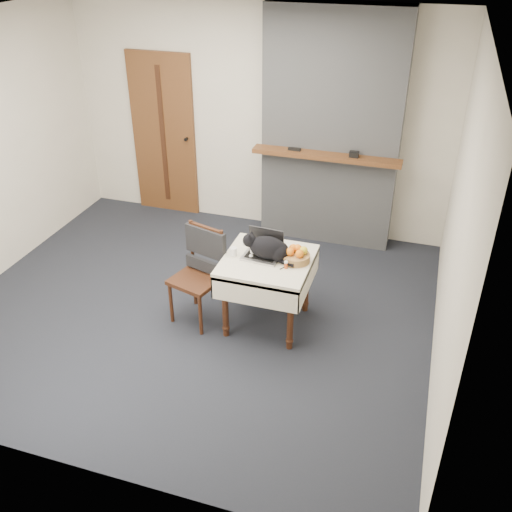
# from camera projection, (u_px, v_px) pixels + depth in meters

# --- Properties ---
(ground) EXTENTS (4.50, 4.50, 0.00)m
(ground) POSITION_uv_depth(u_px,v_px,m) (196.00, 308.00, 5.61)
(ground) COLOR black
(ground) RESTS_ON ground
(room_shell) EXTENTS (4.52, 4.01, 2.61)m
(room_shell) POSITION_uv_depth(u_px,v_px,m) (205.00, 119.00, 5.09)
(room_shell) COLOR beige
(room_shell) RESTS_ON ground
(door) EXTENTS (0.82, 0.10, 2.00)m
(door) POSITION_uv_depth(u_px,v_px,m) (164.00, 135.00, 7.03)
(door) COLOR brown
(door) RESTS_ON ground
(chimney) EXTENTS (1.62, 0.48, 2.60)m
(chimney) POSITION_uv_depth(u_px,v_px,m) (331.00, 132.00, 6.23)
(chimney) COLOR gray
(chimney) RESTS_ON ground
(side_table) EXTENTS (0.78, 0.78, 0.70)m
(side_table) POSITION_uv_depth(u_px,v_px,m) (267.00, 270.00, 5.12)
(side_table) COLOR #391D0F
(side_table) RESTS_ON ground
(laptop) EXTENTS (0.34, 0.30, 0.24)m
(laptop) POSITION_uv_depth(u_px,v_px,m) (263.00, 249.00, 5.09)
(laptop) COLOR #B7B7BC
(laptop) RESTS_ON side_table
(cat) EXTENTS (0.50, 0.21, 0.24)m
(cat) POSITION_uv_depth(u_px,v_px,m) (269.00, 248.00, 5.01)
(cat) COLOR black
(cat) RESTS_ON side_table
(cream_jar) EXTENTS (0.07, 0.07, 0.08)m
(cream_jar) POSITION_uv_depth(u_px,v_px,m) (233.00, 251.00, 5.09)
(cream_jar) COLOR white
(cream_jar) RESTS_ON side_table
(pill_bottle) EXTENTS (0.03, 0.03, 0.07)m
(pill_bottle) POSITION_uv_depth(u_px,v_px,m) (286.00, 265.00, 4.90)
(pill_bottle) COLOR #B54316
(pill_bottle) RESTS_ON side_table
(fruit_basket) EXTENTS (0.25, 0.25, 0.14)m
(fruit_basket) POSITION_uv_depth(u_px,v_px,m) (296.00, 255.00, 5.00)
(fruit_basket) COLOR #9C653F
(fruit_basket) RESTS_ON side_table
(desk_clutter) EXTENTS (0.11, 0.11, 0.01)m
(desk_clutter) POSITION_uv_depth(u_px,v_px,m) (292.00, 262.00, 5.00)
(desk_clutter) COLOR black
(desk_clutter) RESTS_ON side_table
(chair) EXTENTS (0.51, 0.51, 0.92)m
(chair) POSITION_uv_depth(u_px,v_px,m) (202.00, 261.00, 5.24)
(chair) COLOR #391D0F
(chair) RESTS_ON ground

